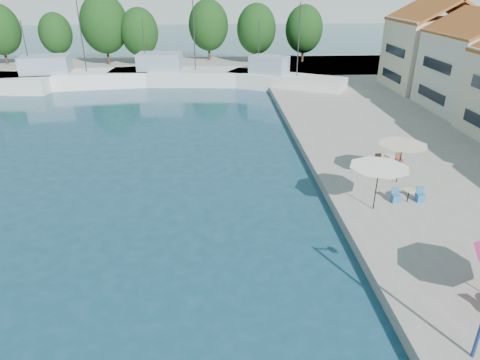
{
  "coord_description": "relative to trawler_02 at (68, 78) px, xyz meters",
  "views": [
    {
      "loc": [
        -0.48,
        3.32,
        11.79
      ],
      "look_at": [
        0.92,
        26.0,
        1.19
      ],
      "focal_mm": 32.0,
      "sensor_mm": 36.0,
      "label": 1
    }
  ],
  "objects": [
    {
      "name": "trawler_03",
      "position": [
        13.28,
        0.83,
        0.0
      ],
      "size": [
        17.76,
        5.82,
        10.2
      ],
      "rotation": [
        0.0,
        0.0,
        -0.07
      ],
      "color": "silver",
      "rests_on": "ground"
    },
    {
      "name": "cafe_table_03",
      "position": [
        29.13,
        -27.96,
        -0.18
      ],
      "size": [
        1.82,
        0.7,
        0.76
      ],
      "color": "black",
      "rests_on": "quay_right"
    },
    {
      "name": "building_06",
      "position": [
        42.14,
        -5.83,
        4.43
      ],
      "size": [
        9.0,
        8.8,
        10.2
      ],
      "color": "beige",
      "rests_on": "quay_right"
    },
    {
      "name": "umbrella_white",
      "position": [
        26.12,
        -33.66,
        1.73
      ],
      "size": [
        3.12,
        3.12,
        2.45
      ],
      "color": "black",
      "rests_on": "quay_right"
    },
    {
      "name": "tree_07",
      "position": [
        24.12,
        11.94,
        4.4
      ],
      "size": [
        5.7,
        5.7,
        8.44
      ],
      "color": "#3F2B19",
      "rests_on": "quay_far"
    },
    {
      "name": "tree_08",
      "position": [
        31.3,
        12.77,
        4.25
      ],
      "size": [
        5.52,
        5.52,
        8.18
      ],
      "color": "#3F2B19",
      "rests_on": "quay_far"
    },
    {
      "name": "quay_far",
      "position": [
        10.14,
        10.17,
        -0.77
      ],
      "size": [
        90.0,
        16.0,
        0.6
      ],
      "primitive_type": "cube",
      "color": "gray",
      "rests_on": "ground"
    },
    {
      "name": "tree_05",
      "position": [
        7.26,
        11.54,
        4.11
      ],
      "size": [
        5.36,
        5.36,
        7.94
      ],
      "color": "#3F2B19",
      "rests_on": "quay_far"
    },
    {
      "name": "trawler_04",
      "position": [
        25.81,
        -3.02,
        0.0
      ],
      "size": [
        13.96,
        10.15,
        10.2
      ],
      "rotation": [
        0.0,
        0.0,
        -0.52
      ],
      "color": "silver",
      "rests_on": "ground"
    },
    {
      "name": "trawler_02",
      "position": [
        0.0,
        0.0,
        0.0
      ],
      "size": [
        18.64,
        7.0,
        10.2
      ],
      "rotation": [
        0.0,
        0.0,
        0.13
      ],
      "color": "white",
      "rests_on": "ground"
    },
    {
      "name": "building_05",
      "position": [
        42.14,
        -14.83,
        4.19
      ],
      "size": [
        8.4,
        8.8,
        9.7
      ],
      "color": "beige",
      "rests_on": "quay_right"
    },
    {
      "name": "tree_04",
      "position": [
        2.3,
        12.13,
        5.21
      ],
      "size": [
        6.64,
        6.64,
        9.84
      ],
      "color": "#3F2B19",
      "rests_on": "quay_far"
    },
    {
      "name": "cafe_table_02",
      "position": [
        28.29,
        -33.0,
        -0.18
      ],
      "size": [
        1.82,
        0.7,
        0.76
      ],
      "color": "black",
      "rests_on": "quay_right"
    },
    {
      "name": "umbrella_cream",
      "position": [
        28.69,
        -30.48,
        1.75
      ],
      "size": [
        2.92,
        2.92,
        2.47
      ],
      "color": "black",
      "rests_on": "quay_right"
    },
    {
      "name": "tree_06",
      "position": [
        17.12,
        15.16,
        4.65
      ],
      "size": [
        5.99,
        5.99,
        8.86
      ],
      "color": "#3F2B19",
      "rests_on": "quay_far"
    },
    {
      "name": "tree_03",
      "position": [
        -5.72,
        15.16,
        3.63
      ],
      "size": [
        4.8,
        4.8,
        7.1
      ],
      "color": "#3F2B19",
      "rests_on": "quay_far"
    },
    {
      "name": "tree_02",
      "position": [
        -12.78,
        13.16,
        4.41
      ],
      "size": [
        5.71,
        5.71,
        8.45
      ],
      "color": "#3F2B19",
      "rests_on": "quay_far"
    }
  ]
}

